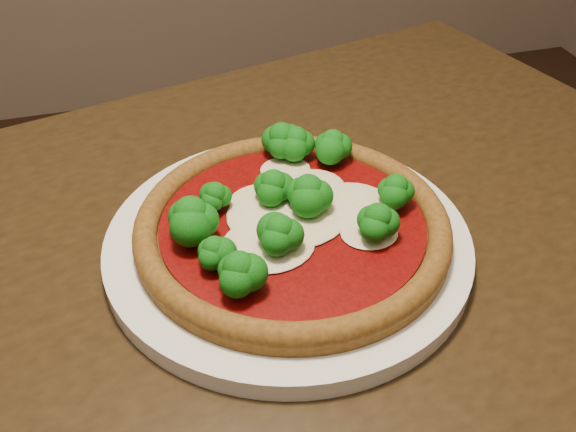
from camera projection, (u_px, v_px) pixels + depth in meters
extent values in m
cube|color=black|center=(222.00, 290.00, 0.58)|extent=(1.26, 0.97, 0.04)
cylinder|color=black|center=(405.00, 234.00, 1.23)|extent=(0.06, 0.06, 0.71)
cylinder|color=silver|center=(288.00, 242.00, 0.59)|extent=(0.34, 0.34, 0.02)
cylinder|color=brown|center=(292.00, 230.00, 0.58)|extent=(0.28, 0.28, 0.01)
torus|color=brown|center=(292.00, 224.00, 0.58)|extent=(0.29, 0.29, 0.02)
cylinder|color=#6C0605|center=(292.00, 223.00, 0.58)|extent=(0.24, 0.24, 0.00)
ellipsoid|color=beige|center=(285.00, 169.00, 0.64)|extent=(0.05, 0.05, 0.00)
ellipsoid|color=beige|center=(349.00, 206.00, 0.59)|extent=(0.08, 0.07, 0.01)
ellipsoid|color=beige|center=(288.00, 213.00, 0.59)|extent=(0.11, 0.10, 0.01)
ellipsoid|color=beige|center=(310.00, 187.00, 0.62)|extent=(0.07, 0.06, 0.01)
ellipsoid|color=beige|center=(261.00, 201.00, 0.60)|extent=(0.06, 0.06, 0.00)
ellipsoid|color=beige|center=(369.00, 233.00, 0.56)|extent=(0.05, 0.05, 0.00)
ellipsoid|color=beige|center=(268.00, 244.00, 0.55)|extent=(0.08, 0.07, 0.01)
ellipsoid|color=#147F16|center=(333.00, 143.00, 0.64)|extent=(0.04, 0.04, 0.04)
ellipsoid|color=#147F16|center=(274.00, 185.00, 0.59)|extent=(0.04, 0.04, 0.04)
ellipsoid|color=#147F16|center=(282.00, 138.00, 0.65)|extent=(0.05, 0.05, 0.04)
ellipsoid|color=#147F16|center=(280.00, 231.00, 0.53)|extent=(0.04, 0.04, 0.04)
ellipsoid|color=#147F16|center=(215.00, 250.00, 0.52)|extent=(0.04, 0.04, 0.03)
ellipsoid|color=#147F16|center=(296.00, 141.00, 0.64)|extent=(0.04, 0.04, 0.04)
ellipsoid|color=#147F16|center=(191.00, 216.00, 0.54)|extent=(0.05, 0.05, 0.04)
ellipsoid|color=#147F16|center=(378.00, 219.00, 0.55)|extent=(0.04, 0.04, 0.04)
ellipsoid|color=#147F16|center=(396.00, 188.00, 0.58)|extent=(0.04, 0.04, 0.03)
ellipsoid|color=#147F16|center=(239.00, 270.00, 0.50)|extent=(0.05, 0.05, 0.04)
ellipsoid|color=#147F16|center=(308.00, 192.00, 0.57)|extent=(0.05, 0.05, 0.04)
ellipsoid|color=#147F16|center=(215.00, 195.00, 0.58)|extent=(0.03, 0.03, 0.03)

